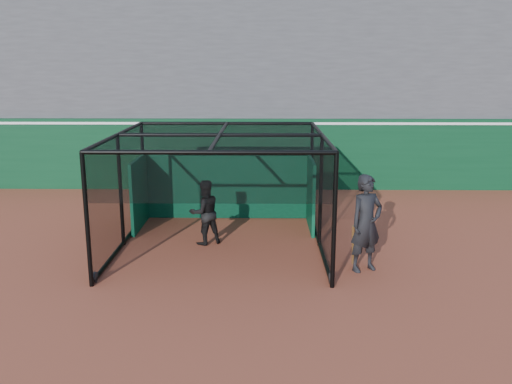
{
  "coord_description": "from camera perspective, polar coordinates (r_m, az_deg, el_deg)",
  "views": [
    {
      "loc": [
        0.29,
        -10.46,
        4.35
      ],
      "look_at": [
        0.12,
        2.0,
        1.4
      ],
      "focal_mm": 38.0,
      "sensor_mm": 36.0,
      "label": 1
    }
  ],
  "objects": [
    {
      "name": "grandstand",
      "position": [
        22.73,
        0.03,
        13.65
      ],
      "size": [
        50.0,
        7.85,
        8.95
      ],
      "color": "#4C4C4F",
      "rests_on": "ground"
    },
    {
      "name": "batter",
      "position": [
        13.35,
        -5.42,
        -2.14
      ],
      "size": [
        0.98,
        0.91,
        1.61
      ],
      "primitive_type": "imported",
      "rotation": [
        0.0,
        0.0,
        3.64
      ],
      "color": "black",
      "rests_on": "ground"
    },
    {
      "name": "batting_cage",
      "position": [
        13.09,
        -3.77,
        0.08
      ],
      "size": [
        4.92,
        5.23,
        2.72
      ],
      "color": "black",
      "rests_on": "ground"
    },
    {
      "name": "ground",
      "position": [
        11.33,
        -0.77,
        -9.26
      ],
      "size": [
        120.0,
        120.0,
        0.0
      ],
      "primitive_type": "plane",
      "color": "#98452C",
      "rests_on": "ground"
    },
    {
      "name": "on_deck_player",
      "position": [
        11.75,
        11.52,
        -3.26
      ],
      "size": [
        0.91,
        0.8,
        2.1
      ],
      "color": "black",
      "rests_on": "ground"
    },
    {
      "name": "outfield_wall",
      "position": [
        19.2,
        -0.12,
        4.15
      ],
      "size": [
        50.0,
        0.5,
        2.5
      ],
      "color": "#0A391D",
      "rests_on": "ground"
    }
  ]
}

